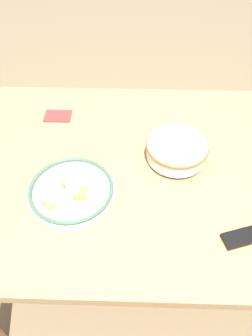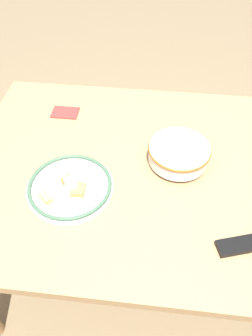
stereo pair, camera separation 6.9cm
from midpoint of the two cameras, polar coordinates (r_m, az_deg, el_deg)
name	(u,v)px [view 2 (the right image)]	position (r m, az deg, el deg)	size (l,w,h in m)	color
ground_plane	(146,258)	(1.91, 4.54, -15.43)	(8.00, 8.00, 0.00)	#7F6B4C
dining_table	(153,180)	(1.34, 6.25, -2.22)	(1.51, 1.05, 0.75)	tan
noodle_bowl	(179,153)	(1.29, 10.68, 2.49)	(0.24, 0.24, 0.08)	silver
food_plate	(70,187)	(1.21, -8.10, -3.29)	(0.32, 0.32, 0.05)	silver
tv_remote	(246,244)	(1.15, 21.85, -12.25)	(0.20, 0.11, 0.02)	black
folded_napkin	(65,113)	(1.55, -9.29, 9.48)	(0.12, 0.08, 0.01)	#B2332D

